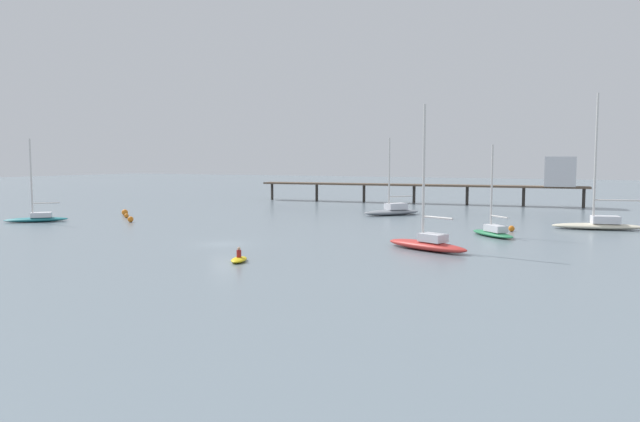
{
  "coord_description": "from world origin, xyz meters",
  "views": [
    {
      "loc": [
        32.36,
        -44.97,
        7.79
      ],
      "look_at": [
        0.0,
        19.73,
        1.5
      ],
      "focal_mm": 33.96,
      "sensor_mm": 36.0,
      "label": 1
    }
  ],
  "objects_px": {
    "pier": "(501,177)",
    "sailboat_gray": "(392,210)",
    "sailboat_cream": "(599,222)",
    "dinghy_yellow": "(239,259)",
    "mooring_buoy_inner": "(126,216)",
    "sailboat_red": "(427,242)",
    "mooring_buoy_outer": "(125,212)",
    "mooring_buoy_near": "(131,219)",
    "mooring_buoy_mid": "(512,229)",
    "sailboat_teal": "(37,217)",
    "sailboat_green": "(493,231)"
  },
  "relations": [
    {
      "from": "sailboat_red",
      "to": "sailboat_green",
      "type": "height_order",
      "value": "sailboat_red"
    },
    {
      "from": "mooring_buoy_outer",
      "to": "sailboat_teal",
      "type": "bearing_deg",
      "value": -107.76
    },
    {
      "from": "sailboat_teal",
      "to": "sailboat_cream",
      "type": "bearing_deg",
      "value": 19.61
    },
    {
      "from": "pier",
      "to": "sailboat_gray",
      "type": "height_order",
      "value": "sailboat_gray"
    },
    {
      "from": "sailboat_red",
      "to": "mooring_buoy_outer",
      "type": "relative_size",
      "value": 14.61
    },
    {
      "from": "sailboat_teal",
      "to": "sailboat_gray",
      "type": "bearing_deg",
      "value": 37.86
    },
    {
      "from": "sailboat_green",
      "to": "mooring_buoy_mid",
      "type": "xyz_separation_m",
      "value": [
        0.96,
        5.13,
        -0.28
      ]
    },
    {
      "from": "sailboat_cream",
      "to": "mooring_buoy_near",
      "type": "height_order",
      "value": "sailboat_cream"
    },
    {
      "from": "sailboat_teal",
      "to": "sailboat_green",
      "type": "xyz_separation_m",
      "value": [
        53.12,
        10.71,
        0.02
      ]
    },
    {
      "from": "mooring_buoy_mid",
      "to": "mooring_buoy_inner",
      "type": "relative_size",
      "value": 1.1
    },
    {
      "from": "sailboat_red",
      "to": "sailboat_cream",
      "type": "distance_m",
      "value": 26.42
    },
    {
      "from": "pier",
      "to": "mooring_buoy_near",
      "type": "xyz_separation_m",
      "value": [
        -35.9,
        -47.37,
        -4.35
      ]
    },
    {
      "from": "pier",
      "to": "mooring_buoy_inner",
      "type": "bearing_deg",
      "value": -132.7
    },
    {
      "from": "sailboat_red",
      "to": "sailboat_teal",
      "type": "height_order",
      "value": "sailboat_red"
    },
    {
      "from": "mooring_buoy_outer",
      "to": "sailboat_cream",
      "type": "bearing_deg",
      "value": 10.7
    },
    {
      "from": "mooring_buoy_mid",
      "to": "mooring_buoy_near",
      "type": "distance_m",
      "value": 44.79
    },
    {
      "from": "mooring_buoy_mid",
      "to": "mooring_buoy_outer",
      "type": "relative_size",
      "value": 0.77
    },
    {
      "from": "sailboat_gray",
      "to": "dinghy_yellow",
      "type": "distance_m",
      "value": 41.32
    },
    {
      "from": "sailboat_teal",
      "to": "mooring_buoy_mid",
      "type": "distance_m",
      "value": 56.35
    },
    {
      "from": "sailboat_green",
      "to": "sailboat_red",
      "type": "bearing_deg",
      "value": -105.73
    },
    {
      "from": "sailboat_red",
      "to": "pier",
      "type": "bearing_deg",
      "value": 93.5
    },
    {
      "from": "sailboat_teal",
      "to": "mooring_buoy_mid",
      "type": "xyz_separation_m",
      "value": [
        54.08,
        15.84,
        -0.26
      ]
    },
    {
      "from": "sailboat_red",
      "to": "sailboat_cream",
      "type": "bearing_deg",
      "value": 61.6
    },
    {
      "from": "sailboat_gray",
      "to": "mooring_buoy_inner",
      "type": "relative_size",
      "value": 17.94
    },
    {
      "from": "sailboat_cream",
      "to": "dinghy_yellow",
      "type": "height_order",
      "value": "sailboat_cream"
    },
    {
      "from": "sailboat_cream",
      "to": "sailboat_green",
      "type": "bearing_deg",
      "value": -128.81
    },
    {
      "from": "sailboat_green",
      "to": "mooring_buoy_inner",
      "type": "bearing_deg",
      "value": -177.41
    },
    {
      "from": "sailboat_green",
      "to": "sailboat_cream",
      "type": "bearing_deg",
      "value": 51.19
    },
    {
      "from": "sailboat_cream",
      "to": "mooring_buoy_outer",
      "type": "bearing_deg",
      "value": -169.3
    },
    {
      "from": "sailboat_red",
      "to": "mooring_buoy_inner",
      "type": "bearing_deg",
      "value": 167.55
    },
    {
      "from": "sailboat_gray",
      "to": "dinghy_yellow",
      "type": "xyz_separation_m",
      "value": [
        2.58,
        -41.24,
        -0.46
      ]
    },
    {
      "from": "sailboat_gray",
      "to": "mooring_buoy_inner",
      "type": "distance_m",
      "value": 35.71
    },
    {
      "from": "dinghy_yellow",
      "to": "mooring_buoy_inner",
      "type": "xyz_separation_m",
      "value": [
        -32.46,
        21.68,
        0.08
      ]
    },
    {
      "from": "sailboat_red",
      "to": "dinghy_yellow",
      "type": "distance_m",
      "value": 16.37
    },
    {
      "from": "sailboat_green",
      "to": "mooring_buoy_outer",
      "type": "height_order",
      "value": "sailboat_green"
    },
    {
      "from": "sailboat_green",
      "to": "dinghy_yellow",
      "type": "height_order",
      "value": "sailboat_green"
    },
    {
      "from": "sailboat_gray",
      "to": "mooring_buoy_near",
      "type": "xyz_separation_m",
      "value": [
        -25.55,
        -23.32,
        -0.32
      ]
    },
    {
      "from": "mooring_buoy_near",
      "to": "mooring_buoy_outer",
      "type": "bearing_deg",
      "value": 138.44
    },
    {
      "from": "dinghy_yellow",
      "to": "mooring_buoy_outer",
      "type": "height_order",
      "value": "dinghy_yellow"
    },
    {
      "from": "mooring_buoy_inner",
      "to": "sailboat_gray",
      "type": "bearing_deg",
      "value": 33.2
    },
    {
      "from": "pier",
      "to": "sailboat_cream",
      "type": "bearing_deg",
      "value": -62.16
    },
    {
      "from": "dinghy_yellow",
      "to": "mooring_buoy_mid",
      "type": "xyz_separation_m",
      "value": [
        15.29,
        28.93,
        0.1
      ]
    },
    {
      "from": "sailboat_cream",
      "to": "dinghy_yellow",
      "type": "distance_m",
      "value": 42.48
    },
    {
      "from": "sailboat_teal",
      "to": "mooring_buoy_inner",
      "type": "distance_m",
      "value": 10.67
    },
    {
      "from": "sailboat_teal",
      "to": "mooring_buoy_mid",
      "type": "height_order",
      "value": "sailboat_teal"
    },
    {
      "from": "sailboat_teal",
      "to": "sailboat_cream",
      "type": "xyz_separation_m",
      "value": [
        62.38,
        22.23,
        0.19
      ]
    },
    {
      "from": "sailboat_gray",
      "to": "mooring_buoy_inner",
      "type": "height_order",
      "value": "sailboat_gray"
    },
    {
      "from": "sailboat_gray",
      "to": "mooring_buoy_mid",
      "type": "relative_size",
      "value": 16.37
    },
    {
      "from": "mooring_buoy_outer",
      "to": "mooring_buoy_inner",
      "type": "height_order",
      "value": "mooring_buoy_outer"
    },
    {
      "from": "sailboat_green",
      "to": "sailboat_cream",
      "type": "distance_m",
      "value": 14.79
    }
  ]
}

